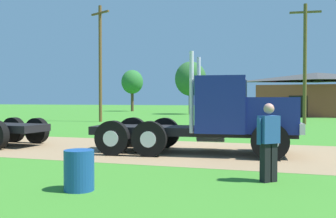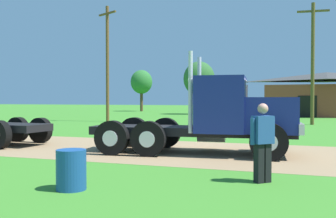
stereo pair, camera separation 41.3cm
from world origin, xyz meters
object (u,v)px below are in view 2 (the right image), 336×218
visitor_standing_near (263,139)px  steel_barrel (71,170)px  shed_building (327,95)px  truck_foreground_white (221,117)px  utility_pole_near (107,61)px  utility_pole_far (313,60)px

visitor_standing_near → steel_barrel: size_ratio=2.14×
visitor_standing_near → shed_building: bearing=84.5°
truck_foreground_white → utility_pole_near: utility_pole_near is taller
steel_barrel → shed_building: size_ratio=0.06×
visitor_standing_near → utility_pole_far: bearing=85.6°
utility_pole_near → utility_pole_far: 15.87m
steel_barrel → utility_pole_near: bearing=116.4°
truck_foreground_white → shed_building: (5.13, 31.12, 1.02)m
truck_foreground_white → utility_pole_near: size_ratio=0.76×
visitor_standing_near → shed_building: 35.38m
shed_building → truck_foreground_white: bearing=-99.4°
shed_building → utility_pole_far: utility_pole_far is taller
utility_pole_far → steel_barrel: bearing=-102.9°
shed_building → utility_pole_far: bearing=-97.1°
truck_foreground_white → steel_barrel: size_ratio=8.74×
shed_building → utility_pole_near: utility_pole_near is taller
shed_building → utility_pole_far: size_ratio=1.49×
steel_barrel → utility_pole_far: 23.70m
utility_pole_near → utility_pole_far: (15.81, 1.32, -0.36)m
utility_pole_near → utility_pole_far: size_ratio=1.08×
truck_foreground_white → steel_barrel: 6.38m
visitor_standing_near → utility_pole_far: size_ratio=0.20×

